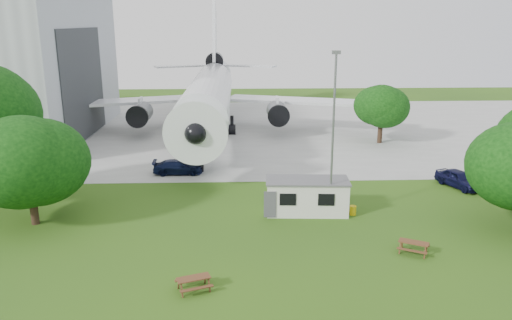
{
  "coord_description": "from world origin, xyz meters",
  "views": [
    {
      "loc": [
        1.42,
        -27.94,
        14.01
      ],
      "look_at": [
        2.83,
        8.0,
        4.0
      ],
      "focal_mm": 35.0,
      "sensor_mm": 36.0,
      "label": 1
    }
  ],
  "objects_px": {
    "airliner": "(210,92)",
    "site_cabin": "(307,196)",
    "picnic_west": "(194,290)",
    "picnic_east": "(413,253)"
  },
  "relations": [
    {
      "from": "airliner",
      "to": "site_cabin",
      "type": "distance_m",
      "value": 30.07
    },
    {
      "from": "airliner",
      "to": "site_cabin",
      "type": "relative_size",
      "value": 6.99
    },
    {
      "from": "picnic_east",
      "to": "airliner",
      "type": "bearing_deg",
      "value": 140.25
    },
    {
      "from": "airliner",
      "to": "picnic_east",
      "type": "xyz_separation_m",
      "value": [
        14.39,
        -35.64,
        -5.27
      ]
    },
    {
      "from": "site_cabin",
      "to": "picnic_west",
      "type": "height_order",
      "value": "site_cabin"
    },
    {
      "from": "airliner",
      "to": "site_cabin",
      "type": "height_order",
      "value": "airliner"
    },
    {
      "from": "picnic_west",
      "to": "picnic_east",
      "type": "bearing_deg",
      "value": -3.33
    },
    {
      "from": "site_cabin",
      "to": "airliner",
      "type": "bearing_deg",
      "value": 106.91
    },
    {
      "from": "site_cabin",
      "to": "picnic_east",
      "type": "bearing_deg",
      "value": -51.24
    },
    {
      "from": "picnic_east",
      "to": "picnic_west",
      "type": "bearing_deg",
      "value": -135.19
    }
  ]
}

